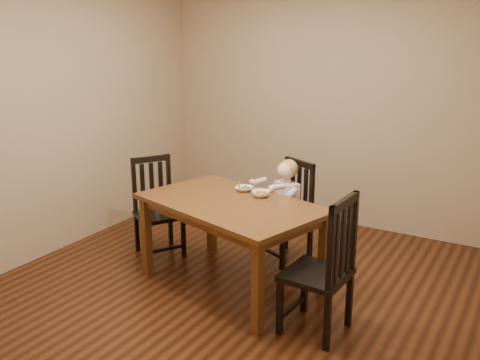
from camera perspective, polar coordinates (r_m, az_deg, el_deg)
The scene contains 9 objects.
room at distance 4.34m, azimuth -0.33°, elevation 4.79°, with size 4.01×4.01×2.71m.
dining_table at distance 4.55m, azimuth -1.00°, elevation -3.40°, with size 1.74×1.30×0.77m.
chair_child at distance 5.20m, azimuth 5.22°, elevation -3.49°, with size 0.55×0.54×0.97m.
chair_left at distance 5.36m, azimuth -8.85°, elevation -3.01°, with size 0.56×0.56×0.97m.
chair_right at distance 3.96m, azimuth 8.89°, elevation -9.32°, with size 0.46×0.48×1.07m.
toddler at distance 5.12m, azimuth 4.84°, elevation -2.16°, with size 0.31×0.38×0.53m, color white, non-canonical shape.
bowl_peas at distance 4.81m, azimuth 0.43°, elevation -0.94°, with size 0.15×0.15×0.04m, color white.
bowl_veg at distance 4.65m, azimuth 2.23°, elevation -1.46°, with size 0.16×0.16×0.05m, color white.
fork at distance 4.82m, azimuth -0.07°, elevation -0.60°, with size 0.08×0.11×0.05m.
Camera 1 is at (2.18, -3.66, 2.19)m, focal length 40.00 mm.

